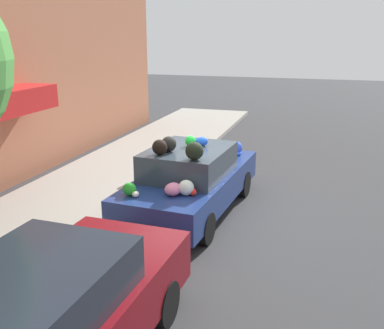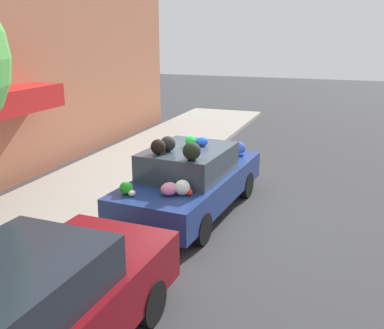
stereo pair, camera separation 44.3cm
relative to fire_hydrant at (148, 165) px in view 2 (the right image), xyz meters
name	(u,v)px [view 2 (the right image)]	position (x,y,z in m)	size (l,w,h in m)	color
ground_plane	(196,212)	(-1.38, -1.78, -0.49)	(60.00, 60.00, 0.00)	#38383A
sidewalk_curb	(86,194)	(-1.38, 0.92, -0.42)	(24.00, 3.20, 0.14)	#9E998E
fire_hydrant	(148,165)	(0.00, 0.00, 0.00)	(0.20, 0.20, 0.70)	#B2B2B7
art_car	(191,178)	(-1.41, -1.67, 0.26)	(4.35, 1.99, 1.76)	navy
parked_car_plain	(29,316)	(-6.42, -1.67, 0.27)	(4.17, 1.82, 1.48)	maroon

